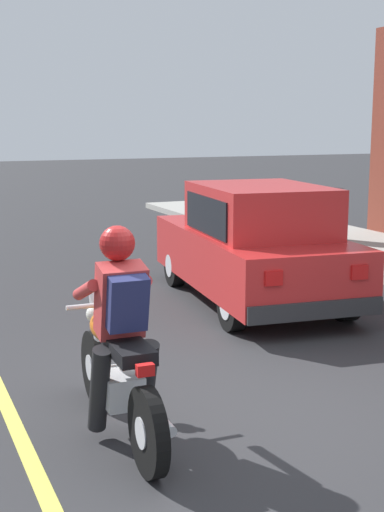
% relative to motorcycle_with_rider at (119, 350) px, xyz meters
% --- Properties ---
extents(ground_plane, '(80.00, 80.00, 0.00)m').
position_rel_motorcycle_with_rider_xyz_m(ground_plane, '(1.09, -0.22, -0.68)').
color(ground_plane, '#2B2B2D').
extents(motorcycle_with_rider, '(0.56, 2.02, 1.62)m').
position_rel_motorcycle_with_rider_xyz_m(motorcycle_with_rider, '(0.00, 0.00, 0.00)').
color(motorcycle_with_rider, black).
rests_on(motorcycle_with_rider, ground).
extents(car_hatchback, '(2.02, 3.93, 1.57)m').
position_rel_motorcycle_with_rider_xyz_m(car_hatchback, '(2.86, 3.20, 0.09)').
color(car_hatchback, black).
rests_on(car_hatchback, ground).
extents(trash_bin, '(0.56, 0.56, 0.98)m').
position_rel_motorcycle_with_rider_xyz_m(trash_bin, '(6.17, 6.43, -0.04)').
color(trash_bin, '#23512D').
rests_on(trash_bin, sidewalk_curb).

